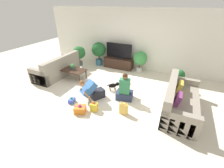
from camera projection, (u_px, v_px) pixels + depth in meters
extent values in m
plane|color=beige|center=(103.00, 93.00, 5.22)|extent=(16.00, 16.00, 0.00)
cube|color=white|center=(130.00, 40.00, 6.68)|extent=(8.40, 0.06, 2.60)
cube|color=gray|center=(57.00, 70.00, 6.39)|extent=(0.86, 2.06, 0.44)
cube|color=gray|center=(62.00, 62.00, 6.06)|extent=(0.20, 2.06, 0.42)
cube|color=gray|center=(71.00, 61.00, 7.10)|extent=(0.86, 0.16, 0.62)
cube|color=gray|center=(39.00, 77.00, 5.60)|extent=(0.86, 0.16, 0.62)
cube|color=#288E6B|center=(64.00, 60.00, 6.44)|extent=(0.18, 0.34, 0.32)
cube|color=#3366AD|center=(52.00, 65.00, 5.89)|extent=(0.18, 0.34, 0.32)
cube|color=gray|center=(181.00, 104.00, 4.26)|extent=(0.86, 2.06, 0.44)
cube|color=gray|center=(171.00, 89.00, 4.18)|extent=(0.20, 2.06, 0.42)
cube|color=gray|center=(179.00, 124.00, 3.47)|extent=(0.86, 0.16, 0.62)
cube|color=gray|center=(183.00, 87.00, 4.97)|extent=(0.86, 0.16, 0.62)
cube|color=#9E4293|center=(178.00, 99.00, 3.86)|extent=(0.18, 0.34, 0.32)
cube|color=#EACC4C|center=(179.00, 87.00, 4.41)|extent=(0.18, 0.34, 0.32)
cube|color=#382319|center=(73.00, 70.00, 5.99)|extent=(1.05, 0.58, 0.03)
cylinder|color=#382319|center=(61.00, 75.00, 6.08)|extent=(0.04, 0.04, 0.38)
cylinder|color=#382319|center=(79.00, 79.00, 5.73)|extent=(0.04, 0.04, 0.38)
cylinder|color=#382319|center=(68.00, 71.00, 6.44)|extent=(0.04, 0.04, 0.38)
cylinder|color=#382319|center=(86.00, 74.00, 6.10)|extent=(0.04, 0.04, 0.38)
cube|color=#382319|center=(119.00, 63.00, 7.10)|extent=(1.36, 0.47, 0.48)
cube|color=black|center=(119.00, 58.00, 6.98)|extent=(0.43, 0.20, 0.05)
cube|color=black|center=(119.00, 50.00, 6.81)|extent=(1.22, 0.03, 0.64)
cylinder|color=beige|center=(176.00, 85.00, 5.49)|extent=(0.31, 0.31, 0.20)
cylinder|color=brown|center=(177.00, 81.00, 5.41)|extent=(0.06, 0.06, 0.13)
sphere|color=#286B33|center=(179.00, 75.00, 5.29)|extent=(0.42, 0.42, 0.42)
cylinder|color=#336B84|center=(99.00, 62.00, 7.49)|extent=(0.32, 0.32, 0.28)
cylinder|color=brown|center=(99.00, 57.00, 7.37)|extent=(0.06, 0.06, 0.20)
sphere|color=#1E5628|center=(99.00, 50.00, 7.19)|extent=(0.67, 0.67, 0.67)
cylinder|color=beige|center=(139.00, 70.00, 6.75)|extent=(0.24, 0.24, 0.20)
cylinder|color=brown|center=(139.00, 66.00, 6.66)|extent=(0.04, 0.04, 0.18)
sphere|color=#3D8E47|center=(140.00, 58.00, 6.49)|extent=(0.60, 0.60, 0.60)
cylinder|color=#4C4C51|center=(80.00, 63.00, 7.47)|extent=(0.23, 0.23, 0.21)
cylinder|color=brown|center=(80.00, 59.00, 7.37)|extent=(0.04, 0.04, 0.18)
sphere|color=#286B33|center=(79.00, 52.00, 7.21)|extent=(0.60, 0.60, 0.60)
cube|color=#23232D|center=(97.00, 94.00, 4.91)|extent=(0.47, 0.53, 0.28)
cube|color=#3366AD|center=(89.00, 88.00, 4.62)|extent=(0.54, 0.61, 0.48)
sphere|color=tan|center=(82.00, 84.00, 4.42)|extent=(0.17, 0.17, 0.17)
sphere|color=brown|center=(82.00, 83.00, 4.40)|extent=(0.16, 0.16, 0.16)
cylinder|color=tan|center=(84.00, 92.00, 4.76)|extent=(0.20, 0.27, 0.43)
cylinder|color=tan|center=(88.00, 97.00, 4.55)|extent=(0.20, 0.27, 0.43)
cube|color=#283351|center=(124.00, 95.00, 4.87)|extent=(0.59, 0.49, 0.24)
cube|color=#338456|center=(125.00, 86.00, 4.64)|extent=(0.35, 0.26, 0.50)
sphere|color=#8E6647|center=(125.00, 77.00, 4.49)|extent=(0.17, 0.17, 0.17)
sphere|color=#472D19|center=(125.00, 76.00, 4.47)|extent=(0.16, 0.16, 0.16)
cylinder|color=#8E6647|center=(130.00, 86.00, 4.83)|extent=(0.10, 0.27, 0.06)
cylinder|color=#8E6647|center=(122.00, 85.00, 4.88)|extent=(0.10, 0.27, 0.06)
ellipsoid|color=black|center=(113.00, 86.00, 5.28)|extent=(0.31, 0.29, 0.16)
sphere|color=black|center=(117.00, 84.00, 5.30)|extent=(0.13, 0.13, 0.13)
sphere|color=olive|center=(119.00, 84.00, 5.31)|extent=(0.06, 0.06, 0.06)
cylinder|color=black|center=(108.00, 85.00, 5.23)|extent=(0.08, 0.07, 0.10)
cylinder|color=olive|center=(115.00, 89.00, 5.33)|extent=(0.03, 0.03, 0.11)
cylinder|color=olive|center=(115.00, 88.00, 5.40)|extent=(0.03, 0.03, 0.11)
cylinder|color=olive|center=(110.00, 90.00, 5.29)|extent=(0.03, 0.03, 0.11)
cylinder|color=olive|center=(110.00, 89.00, 5.36)|extent=(0.03, 0.03, 0.11)
cube|color=yellow|center=(94.00, 107.00, 4.32)|extent=(0.22, 0.20, 0.24)
cube|color=red|center=(94.00, 107.00, 4.32)|extent=(0.21, 0.06, 0.24)
sphere|color=red|center=(94.00, 103.00, 4.25)|extent=(0.06, 0.06, 0.06)
cube|color=#3D51BC|center=(72.00, 101.00, 4.69)|extent=(0.21, 0.25, 0.13)
cube|color=#2D934C|center=(72.00, 101.00, 4.69)|extent=(0.17, 0.07, 0.14)
sphere|color=#2D934C|center=(71.00, 98.00, 4.65)|extent=(0.06, 0.06, 0.06)
cube|color=orange|center=(80.00, 109.00, 4.26)|extent=(0.39, 0.36, 0.20)
cube|color=#CC3389|center=(80.00, 109.00, 4.26)|extent=(0.30, 0.14, 0.20)
sphere|color=#CC3389|center=(80.00, 106.00, 4.20)|extent=(0.09, 0.09, 0.09)
cube|color=#E5B74C|center=(124.00, 109.00, 4.18)|extent=(0.23, 0.13, 0.34)
torus|color=#4C3823|center=(124.00, 103.00, 4.09)|extent=(0.15, 0.15, 0.01)
cylinder|color=#336B84|center=(73.00, 68.00, 6.00)|extent=(0.11, 0.11, 0.07)
sphere|color=#3D8E47|center=(73.00, 66.00, 5.95)|extent=(0.17, 0.17, 0.17)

